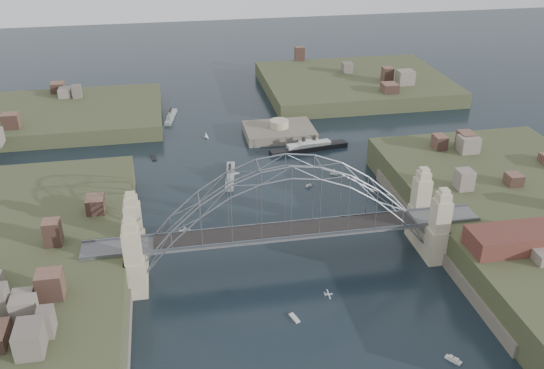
% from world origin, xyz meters
% --- Properties ---
extents(ground, '(500.00, 500.00, 0.00)m').
position_xyz_m(ground, '(0.00, 0.00, 0.00)').
color(ground, black).
rests_on(ground, ground).
extents(bridge, '(84.00, 13.80, 24.60)m').
position_xyz_m(bridge, '(0.00, 0.00, 12.32)').
color(bridge, '#555557').
rests_on(bridge, ground).
extents(shore_west, '(50.50, 90.00, 12.00)m').
position_xyz_m(shore_west, '(-57.32, 0.00, 1.97)').
color(shore_west, '#393F24').
rests_on(shore_west, ground).
extents(shore_east, '(50.50, 90.00, 12.00)m').
position_xyz_m(shore_east, '(57.32, 0.00, 1.97)').
color(shore_east, '#393F24').
rests_on(shore_east, ground).
extents(headland_nw, '(60.00, 45.00, 9.00)m').
position_xyz_m(headland_nw, '(-55.00, 95.00, 0.50)').
color(headland_nw, '#393F24').
rests_on(headland_nw, ground).
extents(headland_ne, '(70.00, 55.00, 9.50)m').
position_xyz_m(headland_ne, '(50.00, 110.00, 0.75)').
color(headland_ne, '#393F24').
rests_on(headland_ne, ground).
extents(fort_island, '(22.00, 16.00, 9.40)m').
position_xyz_m(fort_island, '(12.00, 70.00, -0.34)').
color(fort_island, '#5E574A').
rests_on(fort_island, ground).
extents(wharf_shed, '(20.00, 8.00, 4.00)m').
position_xyz_m(wharf_shed, '(44.00, -14.00, 10.00)').
color(wharf_shed, '#592D26').
rests_on(wharf_shed, shore_east).
extents(finger_pier, '(4.00, 22.00, 1.40)m').
position_xyz_m(finger_pier, '(39.00, -28.00, 0.70)').
color(finger_pier, '#555557').
rests_on(finger_pier, ground).
extents(naval_cruiser_near, '(4.62, 16.57, 4.93)m').
position_xyz_m(naval_cruiser_near, '(-7.18, 43.07, 0.76)').
color(naval_cruiser_near, '#949A9B').
rests_on(naval_cruiser_near, ground).
extents(naval_cruiser_far, '(4.76, 14.26, 4.78)m').
position_xyz_m(naval_cruiser_far, '(-21.86, 92.22, 0.74)').
color(naval_cruiser_far, '#949A9B').
rests_on(naval_cruiser_far, ground).
extents(ocean_liner, '(24.99, 7.04, 6.08)m').
position_xyz_m(ocean_liner, '(18.72, 57.36, 0.94)').
color(ocean_liner, black).
rests_on(ocean_liner, ground).
extents(aeroplane, '(1.53, 2.89, 0.42)m').
position_xyz_m(aeroplane, '(3.63, -18.92, 5.69)').
color(aeroplane, silver).
extents(small_boat_a, '(2.71, 1.04, 2.38)m').
position_xyz_m(small_boat_a, '(-21.07, 16.96, 0.81)').
color(small_boat_a, beige).
rests_on(small_boat_a, ground).
extents(small_boat_b, '(1.89, 1.16, 1.43)m').
position_xyz_m(small_boat_b, '(13.00, 33.82, 0.29)').
color(small_boat_b, beige).
rests_on(small_boat_b, ground).
extents(small_boat_c, '(1.72, 2.92, 0.45)m').
position_xyz_m(small_boat_c, '(-2.37, -17.90, 0.15)').
color(small_boat_c, beige).
rests_on(small_boat_c, ground).
extents(small_boat_d, '(2.20, 1.59, 2.38)m').
position_xyz_m(small_boat_d, '(21.69, 39.58, 0.92)').
color(small_boat_d, beige).
rests_on(small_boat_d, ground).
extents(small_boat_e, '(1.79, 4.10, 0.45)m').
position_xyz_m(small_boat_e, '(-28.01, 59.98, 0.15)').
color(small_boat_e, beige).
rests_on(small_boat_e, ground).
extents(small_boat_f, '(1.48, 0.64, 0.45)m').
position_xyz_m(small_boat_f, '(-5.12, 45.14, 0.15)').
color(small_boat_f, beige).
rests_on(small_boat_f, ground).
extents(small_boat_g, '(2.51, 2.88, 1.43)m').
position_xyz_m(small_boat_g, '(22.19, -33.58, 0.28)').
color(small_boat_g, beige).
rests_on(small_boat_g, ground).
extents(small_boat_h, '(1.57, 1.81, 2.38)m').
position_xyz_m(small_boat_h, '(-11.36, 72.58, 0.98)').
color(small_boat_h, beige).
rests_on(small_boat_h, ground).
extents(small_boat_i, '(2.01, 2.35, 1.43)m').
position_xyz_m(small_boat_i, '(26.59, 9.95, 0.29)').
color(small_boat_i, beige).
rests_on(small_boat_i, ground).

